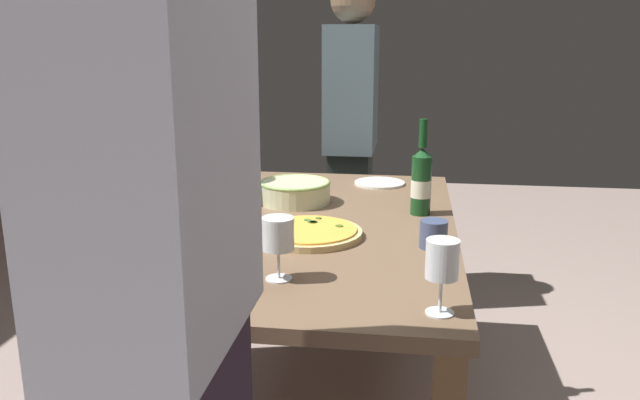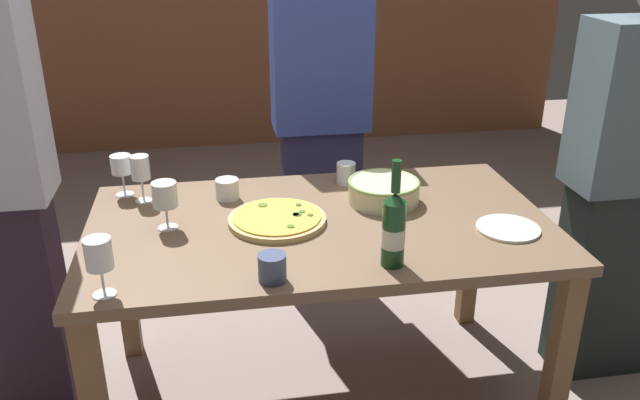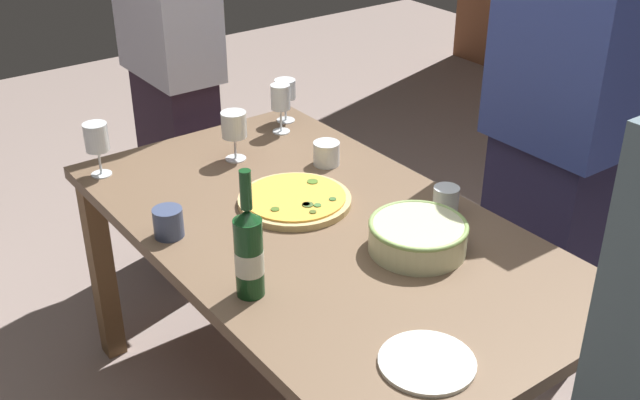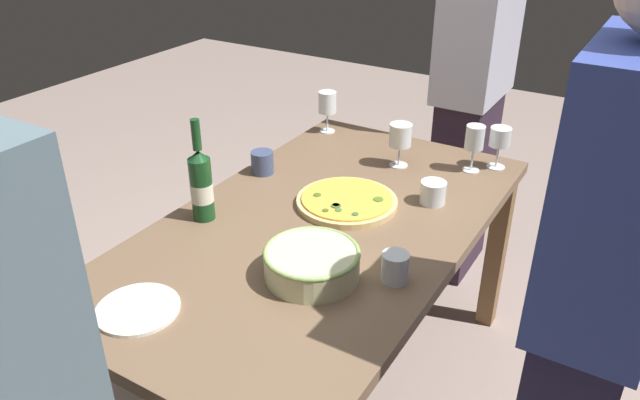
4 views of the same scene
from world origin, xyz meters
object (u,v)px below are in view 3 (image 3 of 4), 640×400
(dining_table, at_px, (320,253))
(wine_glass_far_right, at_px, (285,91))
(serving_bowl, at_px, (418,235))
(side_plate, at_px, (427,362))
(wine_glass_far_left, at_px, (96,139))
(wine_glass_by_bottle, at_px, (234,127))
(wine_bottle, at_px, (249,251))
(pizza, at_px, (295,200))
(person_guest_left, at_px, (172,66))
(cup_ceramic, at_px, (168,223))
(cup_spare, at_px, (446,201))
(cup_amber, at_px, (326,153))
(wine_glass_near_pizza, at_px, (280,98))
(person_host, at_px, (554,137))

(dining_table, bearing_deg, wine_glass_far_right, 152.94)
(serving_bowl, distance_m, side_plate, 0.47)
(wine_glass_far_left, bearing_deg, wine_glass_by_bottle, 69.09)
(wine_bottle, distance_m, side_plate, 0.49)
(wine_glass_far_left, bearing_deg, pizza, 36.33)
(pizza, relative_size, wine_bottle, 1.00)
(wine_glass_by_bottle, bearing_deg, person_guest_left, 172.78)
(side_plate, xyz_separation_m, person_guest_left, (-1.72, 0.28, 0.15))
(dining_table, distance_m, wine_bottle, 0.43)
(wine_glass_far_right, relative_size, cup_ceramic, 1.90)
(pizza, height_order, wine_glass_far_right, wine_glass_far_right)
(serving_bowl, relative_size, cup_spare, 3.15)
(wine_bottle, relative_size, cup_ceramic, 4.02)
(pizza, bearing_deg, dining_table, -6.00)
(wine_bottle, relative_size, cup_spare, 3.99)
(wine_bottle, xyz_separation_m, person_guest_left, (-1.27, 0.44, 0.03))
(person_guest_left, bearing_deg, side_plate, -3.53)
(wine_glass_far_right, xyz_separation_m, person_guest_left, (-0.41, -0.25, 0.04))
(dining_table, xyz_separation_m, cup_amber, (-0.31, 0.25, 0.13))
(dining_table, height_order, cup_amber, cup_amber)
(wine_glass_far_left, bearing_deg, person_guest_left, 131.70)
(pizza, bearing_deg, person_guest_left, 174.46)
(wine_glass_near_pizza, height_order, wine_glass_far_right, wine_glass_near_pizza)
(wine_bottle, height_order, person_host, person_host)
(wine_glass_by_bottle, relative_size, person_host, 0.10)
(person_host, bearing_deg, dining_table, -0.00)
(wine_glass_near_pizza, bearing_deg, person_guest_left, -160.06)
(wine_bottle, distance_m, person_host, 1.16)
(dining_table, xyz_separation_m, wine_glass_far_left, (-0.67, -0.37, 0.22))
(wine_glass_near_pizza, relative_size, person_guest_left, 0.10)
(pizza, xyz_separation_m, wine_glass_by_bottle, (-0.37, 0.02, 0.10))
(dining_table, xyz_separation_m, side_plate, (0.62, -0.17, 0.10))
(pizza, height_order, wine_glass_by_bottle, wine_glass_by_bottle)
(side_plate, bearing_deg, wine_glass_far_left, -171.05)
(wine_glass_far_right, bearing_deg, serving_bowl, -13.16)
(cup_amber, bearing_deg, person_guest_left, -169.52)
(wine_glass_near_pizza, bearing_deg, person_host, 35.64)
(wine_glass_far_left, height_order, side_plate, wine_glass_far_left)
(wine_glass_far_right, xyz_separation_m, person_host, (0.83, 0.47, -0.01))
(wine_glass_far_left, distance_m, side_plate, 1.31)
(cup_ceramic, distance_m, person_host, 1.24)
(cup_ceramic, bearing_deg, serving_bowl, 47.28)
(dining_table, xyz_separation_m, cup_ceramic, (-0.20, -0.37, 0.13))
(wine_glass_near_pizza, bearing_deg, cup_spare, 3.73)
(wine_bottle, bearing_deg, cup_spare, 90.54)
(wine_bottle, xyz_separation_m, wine_glass_far_left, (-0.84, -0.04, 0.00))
(dining_table, distance_m, cup_amber, 0.42)
(wine_glass_far_left, relative_size, cup_amber, 2.02)
(pizza, distance_m, cup_spare, 0.44)
(serving_bowl, relative_size, wine_glass_by_bottle, 1.60)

